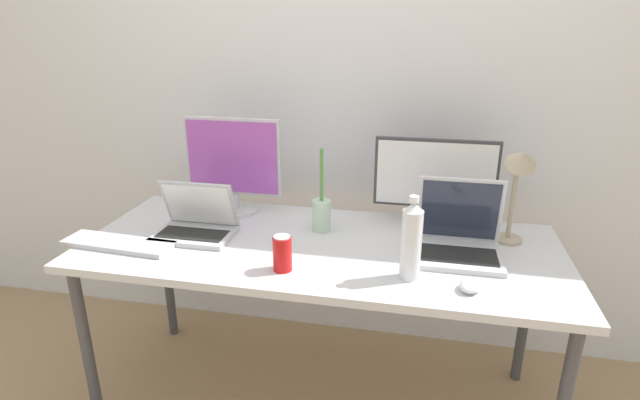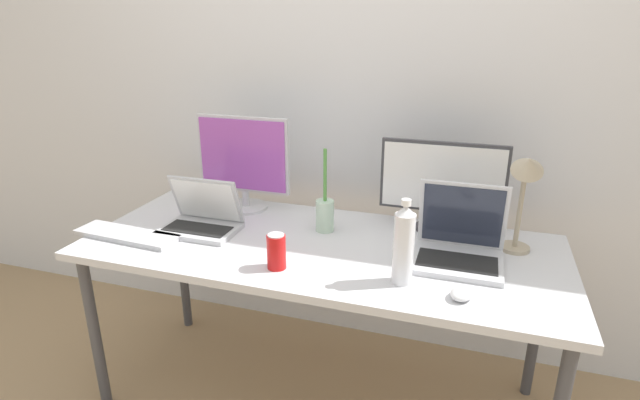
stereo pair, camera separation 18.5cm
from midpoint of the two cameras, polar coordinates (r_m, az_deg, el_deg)
name	(u,v)px [view 2 (the right image)]	position (r m, az deg, el deg)	size (l,w,h in m)	color
ground_plane	(320,398)	(2.33, 2.45, -21.79)	(16.00, 16.00, 0.00)	#9E7F5B
wall_back	(360,79)	(2.33, 6.95, 13.57)	(7.00, 0.08, 2.60)	silver
work_desk	(320,258)	(1.95, 2.74, -6.65)	(1.83, 0.76, 0.74)	#424247
monitor_left	(244,161)	(2.22, -6.39, 4.40)	(0.43, 0.20, 0.42)	silver
monitor_center	(442,184)	(2.06, 16.29, 1.76)	(0.49, 0.19, 0.37)	#38383D
laptop_silver	(202,218)	(2.06, -10.85, -2.09)	(0.30, 0.21, 0.22)	#B7B7BC
laptop_secondary	(459,244)	(1.87, 18.39, -4.82)	(0.31, 0.26, 0.28)	silver
keyboard_main	(127,235)	(2.08, -18.87, -3.86)	(0.43, 0.13, 0.02)	#B2B2B7
mouse_by_keyboard	(462,293)	(1.65, 19.15, -10.13)	(0.07, 0.09, 0.03)	silver
water_bottle	(404,245)	(1.64, 12.78, -5.10)	(0.07, 0.07, 0.29)	silver
soda_can_near_keyboard	(276,251)	(1.72, -1.93, -5.96)	(0.07, 0.07, 0.13)	red
bamboo_vase	(325,213)	(2.02, 3.20, -1.60)	(0.07, 0.07, 0.34)	#B2D1B7
desk_lamp	(525,184)	(1.92, 24.98, 1.59)	(0.11, 0.18, 0.40)	tan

